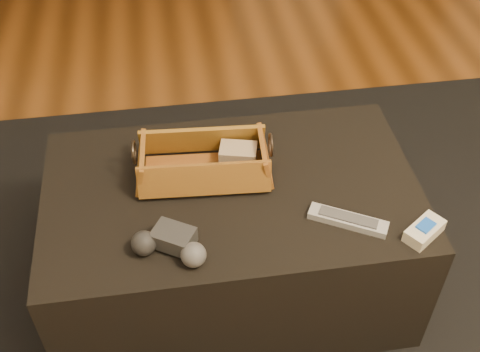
{
  "coord_description": "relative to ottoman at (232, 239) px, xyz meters",
  "views": [
    {
      "loc": [
        -0.32,
        -0.88,
        1.56
      ],
      "look_at": [
        -0.15,
        0.22,
        0.49
      ],
      "focal_mm": 45.0,
      "sensor_mm": 36.0,
      "label": 1
    }
  ],
  "objects": [
    {
      "name": "floor",
      "position": [
        0.17,
        -0.24,
        -0.23
      ],
      "size": [
        5.0,
        5.5,
        0.01
      ],
      "primitive_type": "cube",
      "color": "brown",
      "rests_on": "ground"
    },
    {
      "name": "area_rug",
      "position": [
        0.0,
        -0.05,
        -0.22
      ],
      "size": [
        2.6,
        2.0,
        0.01
      ],
      "primitive_type": "cube",
      "color": "black",
      "rests_on": "floor"
    },
    {
      "name": "ottoman",
      "position": [
        0.0,
        0.0,
        0.0
      ],
      "size": [
        1.0,
        0.6,
        0.42
      ],
      "primitive_type": "cube",
      "color": "black",
      "rests_on": "area_rug"
    },
    {
      "name": "tv_remote",
      "position": [
        -0.08,
        0.05,
        0.23
      ],
      "size": [
        0.19,
        0.05,
        0.02
      ],
      "primitive_type": "cube",
      "rotation": [
        0.0,
        0.0,
        0.04
      ],
      "color": "black",
      "rests_on": "wicker_basket"
    },
    {
      "name": "cloth_bundle",
      "position": [
        0.03,
        0.08,
        0.25
      ],
      "size": [
        0.11,
        0.09,
        0.05
      ],
      "primitive_type": "cube",
      "rotation": [
        0.0,
        0.0,
        -0.24
      ],
      "color": "tan",
      "rests_on": "wicker_basket"
    },
    {
      "name": "wicker_basket",
      "position": [
        -0.07,
        0.06,
        0.25
      ],
      "size": [
        0.37,
        0.21,
        0.13
      ],
      "color": "#9D6223",
      "rests_on": "ottoman"
    },
    {
      "name": "game_controller",
      "position": [
        -0.17,
        -0.2,
        0.24
      ],
      "size": [
        0.19,
        0.15,
        0.06
      ],
      "color": "#28292B",
      "rests_on": "ottoman"
    },
    {
      "name": "silver_remote",
      "position": [
        0.27,
        -0.17,
        0.22
      ],
      "size": [
        0.2,
        0.14,
        0.02
      ],
      "color": "#AAACB2",
      "rests_on": "ottoman"
    },
    {
      "name": "cream_gadget",
      "position": [
        0.44,
        -0.23,
        0.23
      ],
      "size": [
        0.12,
        0.11,
        0.04
      ],
      "color": "beige",
      "rests_on": "ottoman"
    }
  ]
}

